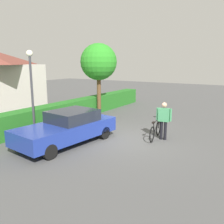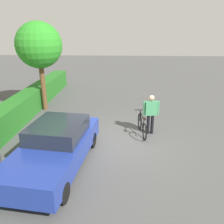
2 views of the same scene
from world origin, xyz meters
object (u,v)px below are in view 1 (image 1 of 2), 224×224
object	(u,v)px
parked_car_near	(68,127)
tree_kerbside	(99,62)
person_rider	(164,118)
bicycle	(155,130)
street_lamp	(31,82)

from	to	relation	value
parked_car_near	tree_kerbside	bearing A→B (deg)	21.83
person_rider	tree_kerbside	world-z (taller)	tree_kerbside
parked_car_near	bicycle	distance (m)	3.84
person_rider	parked_car_near	bearing A→B (deg)	128.83
parked_car_near	street_lamp	xyz separation A→B (m)	(-0.27, 1.75, 1.83)
street_lamp	tree_kerbside	distance (m)	5.76
bicycle	street_lamp	xyz separation A→B (m)	(-2.79, 4.63, 2.15)
bicycle	person_rider	size ratio (longest dim) A/B	1.06
bicycle	street_lamp	distance (m)	5.82
bicycle	tree_kerbside	bearing A→B (deg)	60.22
bicycle	tree_kerbside	size ratio (longest dim) A/B	0.39
parked_car_near	bicycle	xyz separation A→B (m)	(2.52, -2.88, -0.32)
person_rider	street_lamp	size ratio (longest dim) A/B	0.43
bicycle	street_lamp	bearing A→B (deg)	121.11
bicycle	person_rider	distance (m)	0.69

